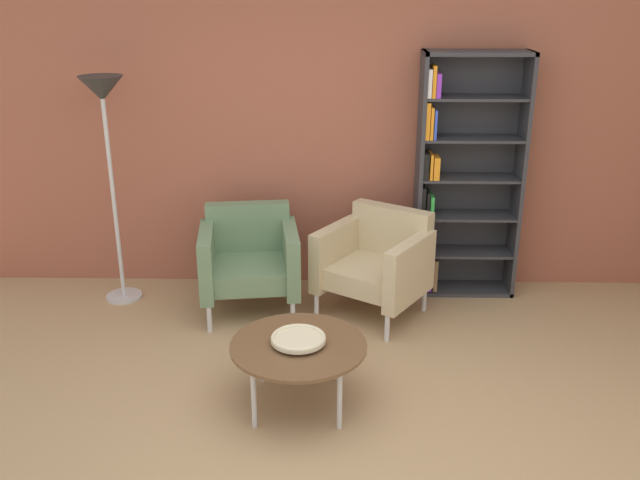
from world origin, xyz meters
The scene contains 8 objects.
ground_plane centered at (0.00, 0.00, 0.00)m, with size 8.32×8.32×0.00m, color tan.
brick_back_panel centered at (0.00, 2.46, 1.45)m, with size 6.40×0.12×2.90m, color #9E5642.
bookshelf_tall centered at (0.97, 2.25, 0.93)m, with size 0.80×0.30×1.90m.
coffee_table_low centered at (-0.20, 0.59, 0.37)m, with size 0.80×0.80×0.40m.
decorative_bowl centered at (-0.20, 0.59, 0.43)m, with size 0.32×0.32×0.05m.
armchair_by_bookshelf centered at (-0.64, 1.86, 0.41)m, with size 0.79×0.74×0.78m.
armchair_near_window centered at (0.32, 1.82, 0.41)m, with size 0.94×0.92×0.78m.
floor_lamp_torchiere centered at (-1.68, 2.03, 1.45)m, with size 0.32×0.32×1.74m.
Camera 1 is at (0.00, -2.94, 2.37)m, focal length 38.78 mm.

